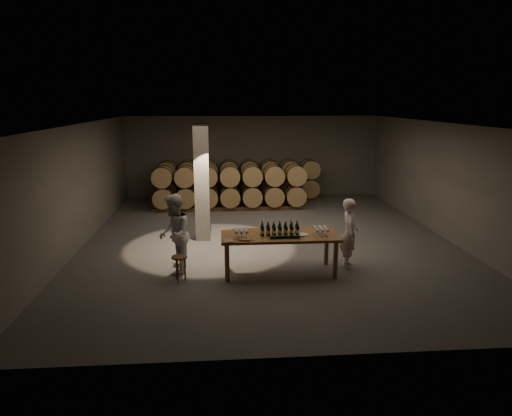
{
  "coord_description": "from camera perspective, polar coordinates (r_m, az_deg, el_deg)",
  "views": [
    {
      "loc": [
        -1.28,
        -12.16,
        3.82
      ],
      "look_at": [
        -0.39,
        -0.78,
        1.1
      ],
      "focal_mm": 32.0,
      "sensor_mm": 36.0,
      "label": 1
    }
  ],
  "objects": [
    {
      "name": "stool",
      "position": [
        9.96,
        -9.55,
        -6.52
      ],
      "size": [
        0.34,
        0.34,
        0.56
      ],
      "rotation": [
        0.0,
        0.0,
        -0.3
      ],
      "color": "brown",
      "rests_on": "ground"
    },
    {
      "name": "tasting_table",
      "position": [
        10.21,
        2.95,
        -3.85
      ],
      "size": [
        2.6,
        1.1,
        0.9
      ],
      "color": "brown",
      "rests_on": "ground"
    },
    {
      "name": "bottle_cluster",
      "position": [
        10.12,
        2.99,
        -2.77
      ],
      "size": [
        0.85,
        0.22,
        0.3
      ],
      "color": "black",
      "rests_on": "tasting_table"
    },
    {
      "name": "glass_cluster_right",
      "position": [
        10.25,
        8.15,
        -2.61
      ],
      "size": [
        0.3,
        0.41,
        0.16
      ],
      "color": "silver",
      "rests_on": "tasting_table"
    },
    {
      "name": "plate",
      "position": [
        10.17,
        5.84,
        -3.31
      ],
      "size": [
        0.26,
        0.26,
        0.02
      ],
      "primitive_type": "cylinder",
      "color": "silver",
      "rests_on": "tasting_table"
    },
    {
      "name": "room",
      "position": [
        12.57,
        -6.78,
        3.13
      ],
      "size": [
        12.0,
        12.0,
        12.0
      ],
      "color": "#555250",
      "rests_on": "ground"
    },
    {
      "name": "notebook_near",
      "position": [
        9.75,
        -1.38,
        -3.95
      ],
      "size": [
        0.27,
        0.23,
        0.03
      ],
      "primitive_type": "cube",
      "rotation": [
        0.0,
        0.0,
        -0.26
      ],
      "color": "brown",
      "rests_on": "tasting_table"
    },
    {
      "name": "lying_bottles",
      "position": [
        9.87,
        3.71,
        -3.63
      ],
      "size": [
        0.73,
        0.07,
        0.07
      ],
      "color": "black",
      "rests_on": "tasting_table"
    },
    {
      "name": "barrel_stack_front",
      "position": [
        16.25,
        -3.27,
        2.75
      ],
      "size": [
        5.48,
        0.95,
        1.57
      ],
      "color": "brown",
      "rests_on": "ground"
    },
    {
      "name": "person_woman",
      "position": [
        10.31,
        -10.18,
        -3.25
      ],
      "size": [
        0.71,
        0.9,
        1.8
      ],
      "primitive_type": "imported",
      "rotation": [
        0.0,
        0.0,
        -1.54
      ],
      "color": "silver",
      "rests_on": "ground"
    },
    {
      "name": "notebook_corner",
      "position": [
        9.67,
        -3.51,
        -4.12
      ],
      "size": [
        0.24,
        0.29,
        0.02
      ],
      "primitive_type": "cube",
      "rotation": [
        0.0,
        0.0,
        0.14
      ],
      "color": "brown",
      "rests_on": "tasting_table"
    },
    {
      "name": "barrel_stack_back",
      "position": [
        17.64,
        -2.11,
        3.61
      ],
      "size": [
        6.26,
        0.95,
        1.57
      ],
      "color": "brown",
      "rests_on": "ground"
    },
    {
      "name": "person_man",
      "position": [
        10.74,
        11.6,
        -3.12
      ],
      "size": [
        0.46,
        0.64,
        1.63
      ],
      "primitive_type": "imported",
      "rotation": [
        0.0,
        0.0,
        1.46
      ],
      "color": "silver",
      "rests_on": "ground"
    },
    {
      "name": "glass_cluster_left",
      "position": [
        9.94,
        -1.86,
        -2.91
      ],
      "size": [
        0.31,
        0.31,
        0.18
      ],
      "color": "silver",
      "rests_on": "tasting_table"
    },
    {
      "name": "pen",
      "position": [
        9.69,
        -0.5,
        -4.12
      ],
      "size": [
        0.14,
        0.02,
        0.01
      ],
      "primitive_type": "cylinder",
      "rotation": [
        0.0,
        1.57,
        -0.08
      ],
      "color": "black",
      "rests_on": "tasting_table"
    }
  ]
}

